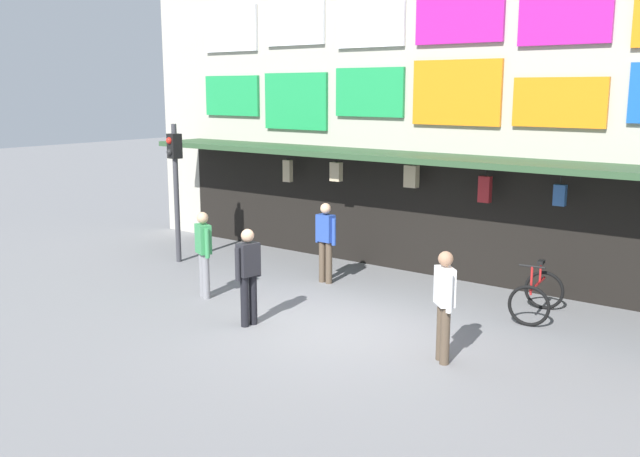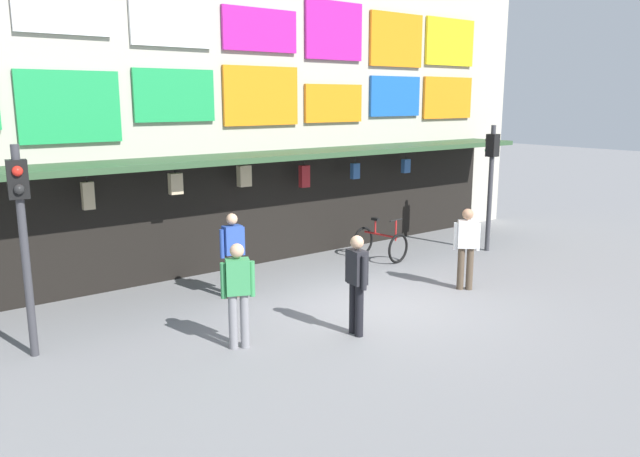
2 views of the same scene
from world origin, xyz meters
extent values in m
plane|color=slate|center=(0.00, 0.00, 0.00)|extent=(80.00, 80.00, 0.00)
cube|color=#B2AD9E|center=(0.00, 4.60, 4.00)|extent=(18.00, 1.20, 8.00)
cube|color=#2D4C2D|center=(0.00, 3.30, 2.60)|extent=(15.30, 1.40, 0.12)
cube|color=white|center=(-6.33, 3.95, 5.46)|extent=(1.77, 0.08, 1.11)
cube|color=white|center=(-4.22, 3.95, 5.49)|extent=(1.72, 0.08, 1.02)
cube|color=white|center=(-2.11, 3.95, 5.43)|extent=(1.73, 0.08, 1.12)
cube|color=#B71E93|center=(0.00, 3.95, 5.33)|extent=(1.91, 0.08, 0.93)
cube|color=#B71E93|center=(2.11, 3.95, 5.45)|extent=(1.72, 0.08, 1.37)
cube|color=green|center=(-6.33, 3.95, 3.80)|extent=(1.83, 0.08, 1.01)
cube|color=green|center=(-4.22, 3.95, 3.68)|extent=(1.88, 0.08, 1.33)
cube|color=green|center=(-2.11, 3.95, 3.90)|extent=(1.77, 0.08, 1.07)
cube|color=orange|center=(0.00, 3.95, 3.90)|extent=(1.95, 0.08, 1.31)
cube|color=orange|center=(2.11, 3.95, 3.73)|extent=(1.76, 0.08, 0.92)
cylinder|color=black|center=(-4.14, 3.54, 2.43)|extent=(0.02, 0.02, 0.22)
cube|color=tan|center=(-4.14, 3.54, 2.06)|extent=(0.21, 0.13, 0.52)
cylinder|color=black|center=(-2.50, 3.26, 2.46)|extent=(0.02, 0.02, 0.15)
cube|color=tan|center=(-2.50, 3.26, 2.18)|extent=(0.26, 0.15, 0.42)
cylinder|color=black|center=(-0.75, 3.54, 2.47)|extent=(0.02, 0.02, 0.13)
cube|color=tan|center=(-0.75, 3.54, 2.18)|extent=(0.29, 0.17, 0.46)
cylinder|color=black|center=(0.90, 3.55, 2.42)|extent=(0.02, 0.02, 0.24)
cube|color=maroon|center=(0.90, 3.55, 2.04)|extent=(0.24, 0.14, 0.52)
cylinder|color=black|center=(2.40, 3.46, 2.40)|extent=(0.02, 0.02, 0.27)
cube|color=#2D5693|center=(2.40, 3.46, 2.07)|extent=(0.22, 0.13, 0.39)
cube|color=black|center=(0.00, 3.98, 1.25)|extent=(15.30, 0.04, 2.50)
cylinder|color=#38383D|center=(-5.75, 1.47, 1.60)|extent=(0.12, 0.12, 3.20)
cube|color=black|center=(-5.75, 1.47, 2.70)|extent=(0.32, 0.28, 0.56)
sphere|color=red|center=(-5.77, 1.34, 2.83)|extent=(0.15, 0.15, 0.15)
sphere|color=black|center=(-5.77, 1.34, 2.57)|extent=(0.15, 0.15, 0.15)
torus|color=black|center=(2.49, 1.98, 0.36)|extent=(0.72, 0.15, 0.72)
torus|color=black|center=(2.36, 3.07, 0.36)|extent=(0.72, 0.15, 0.72)
cylinder|color=#B21E1E|center=(2.43, 2.52, 0.61)|extent=(0.17, 0.99, 0.05)
cylinder|color=#B21E1E|center=(2.41, 2.69, 0.78)|extent=(0.04, 0.04, 0.35)
cube|color=black|center=(2.41, 2.69, 0.97)|extent=(0.12, 0.21, 0.06)
cylinder|color=#B21E1E|center=(2.48, 2.06, 0.78)|extent=(0.04, 0.04, 0.50)
cylinder|color=black|center=(2.48, 2.06, 1.03)|extent=(0.44, 0.09, 0.04)
cylinder|color=brown|center=(-1.82, 2.09, 0.44)|extent=(0.14, 0.14, 0.88)
cylinder|color=brown|center=(-2.00, 2.10, 0.44)|extent=(0.14, 0.14, 0.88)
cube|color=#28479E|center=(-1.91, 2.09, 1.16)|extent=(0.37, 0.24, 0.56)
sphere|color=tan|center=(-1.91, 2.09, 1.57)|extent=(0.22, 0.22, 0.22)
cylinder|color=#28479E|center=(-1.69, 2.08, 1.11)|extent=(0.09, 0.09, 0.56)
cylinder|color=#28479E|center=(-2.13, 2.10, 1.11)|extent=(0.09, 0.09, 0.56)
cylinder|color=brown|center=(2.16, -0.41, 0.44)|extent=(0.14, 0.14, 0.88)
cylinder|color=brown|center=(2.03, -0.29, 0.44)|extent=(0.14, 0.14, 0.88)
cube|color=white|center=(2.09, -0.35, 1.16)|extent=(0.41, 0.41, 0.56)
sphere|color=#A87A5B|center=(2.09, -0.35, 1.57)|extent=(0.22, 0.22, 0.22)
cylinder|color=white|center=(2.25, -0.50, 1.11)|extent=(0.09, 0.09, 0.56)
cylinder|color=white|center=(1.94, -0.20, 1.11)|extent=(0.09, 0.09, 0.56)
cylinder|color=black|center=(-1.32, -0.97, 0.44)|extent=(0.14, 0.14, 0.88)
cylinder|color=black|center=(-1.30, -0.79, 0.44)|extent=(0.14, 0.14, 0.88)
cube|color=#232328|center=(-1.31, -0.88, 1.16)|extent=(0.27, 0.39, 0.56)
sphere|color=tan|center=(-1.31, -0.88, 1.57)|extent=(0.22, 0.22, 0.22)
cylinder|color=#232328|center=(-1.34, -1.09, 1.11)|extent=(0.09, 0.09, 0.56)
cylinder|color=#232328|center=(-1.28, -0.66, 1.11)|extent=(0.09, 0.09, 0.56)
cylinder|color=gray|center=(-3.21, -0.15, 0.44)|extent=(0.14, 0.14, 0.88)
cylinder|color=gray|center=(-3.05, -0.22, 0.44)|extent=(0.14, 0.14, 0.88)
cube|color=#388E51|center=(-3.13, -0.18, 1.16)|extent=(0.42, 0.35, 0.56)
sphere|color=tan|center=(-3.13, -0.18, 1.57)|extent=(0.22, 0.22, 0.22)
cylinder|color=#388E51|center=(-3.33, -0.09, 1.11)|extent=(0.09, 0.09, 0.56)
cylinder|color=#388E51|center=(-2.93, -0.27, 1.11)|extent=(0.09, 0.09, 0.56)
camera|label=1|loc=(6.66, -9.30, 3.97)|focal=39.66mm
camera|label=2|loc=(-7.76, -8.21, 3.82)|focal=34.93mm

